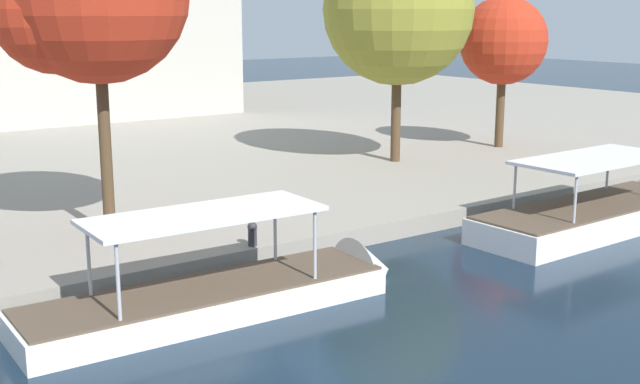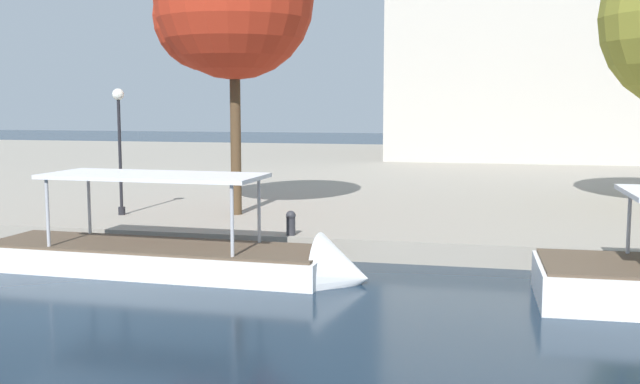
# 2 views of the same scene
# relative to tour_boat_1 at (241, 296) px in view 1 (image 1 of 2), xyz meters

# --- Properties ---
(ground_plane) EXTENTS (220.00, 220.00, 0.00)m
(ground_plane) POSITION_rel_tour_boat_1_xyz_m (-1.67, -4.78, -0.33)
(ground_plane) COLOR #142333
(tour_boat_1) EXTENTS (11.62, 3.04, 3.94)m
(tour_boat_1) POSITION_rel_tour_boat_1_xyz_m (0.00, 0.00, 0.00)
(tour_boat_1) COLOR white
(tour_boat_1) RESTS_ON ground_plane
(tour_boat_2) EXTENTS (11.90, 3.55, 4.06)m
(tour_boat_2) POSITION_rel_tour_boat_1_xyz_m (16.07, -0.57, 0.04)
(tour_boat_2) COLOR white
(tour_boat_2) RESTS_ON ground_plane
(mooring_bollard_1) EXTENTS (0.32, 0.32, 0.80)m
(mooring_bollard_1) POSITION_rel_tour_boat_1_xyz_m (2.22, 3.06, 0.80)
(mooring_bollard_1) COLOR #2D2D33
(mooring_bollard_1) RESTS_ON dock_promenade
(tree_0) EXTENTS (7.46, 7.46, 11.31)m
(tree_0) POSITION_rel_tour_boat_1_xyz_m (16.04, 11.99, 8.09)
(tree_0) COLOR #4C3823
(tree_0) RESTS_ON dock_promenade
(tree_2) EXTENTS (4.84, 4.84, 8.32)m
(tree_2) POSITION_rel_tour_boat_1_xyz_m (23.88, 12.20, 6.26)
(tree_2) COLOR #4C3823
(tree_2) RESTS_ON dock_promenade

